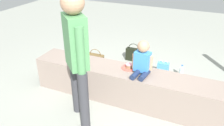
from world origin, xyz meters
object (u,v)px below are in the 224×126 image
Objects in this scene: adult_standing at (76,50)px; water_bottle_near_gift at (181,71)px; water_bottle_far_side at (170,84)px; handbag_black_leather at (133,54)px; handbag_brown_canvas at (96,60)px; gift_bag at (163,69)px; child_seated at (142,60)px; cake_plate at (129,67)px.

adult_standing is 7.22× the size of water_bottle_near_gift.
handbag_black_leather reaches higher than water_bottle_far_side.
handbag_brown_canvas is (-0.53, 1.45, -0.90)m from adult_standing.
gift_bag is 0.78m from handbag_black_leather.
child_seated is 1.40× the size of handbag_brown_canvas.
handbag_brown_canvas is (-0.61, -0.50, -0.01)m from handbag_black_leather.
water_bottle_far_side is (0.96, 1.22, -0.93)m from adult_standing.
cake_plate is at bearing -37.96° from handbag_brown_canvas.
child_seated is 2.16× the size of cake_plate.
gift_bag is at bearing 64.29° from adult_standing.
cake_plate reaches higher than handbag_brown_canvas.
handbag_brown_canvas is at bearing 144.66° from child_seated.
handbag_black_leather is at bearing 87.85° from adult_standing.
handbag_brown_canvas is at bearing -172.10° from water_bottle_near_gift.
water_bottle_near_gift is at bearing 76.21° from water_bottle_far_side.
water_bottle_near_gift is at bearing 7.90° from handbag_brown_canvas.
child_seated is at bearing -120.20° from water_bottle_far_side.
handbag_brown_canvas is (-1.49, 0.24, 0.03)m from water_bottle_far_side.
handbag_black_leather reaches higher than gift_bag.
cake_plate is at bearing -112.32° from gift_bag.
cake_plate is 0.61× the size of handbag_black_leather.
gift_bag reaches higher than water_bottle_far_side.
gift_bag is 1.29m from handbag_brown_canvas.
water_bottle_far_side is at bearing -60.45° from gift_bag.
adult_standing is at bearing -115.71° from gift_bag.
water_bottle_far_side is (0.20, -0.35, -0.04)m from gift_bag.
child_seated reaches higher than cake_plate.
adult_standing is at bearing -92.15° from handbag_black_leather.
handbag_brown_canvas is (-1.29, -0.12, -0.01)m from gift_bag.
cake_plate reaches higher than gift_bag.
cake_plate is 1.12× the size of water_bottle_far_side.
child_seated is at bearing -21.45° from cake_plate.
water_bottle_near_gift is 1.62m from handbag_brown_canvas.
adult_standing reaches higher than gift_bag.
adult_standing is 8.43× the size of water_bottle_far_side.
handbag_black_leather reaches higher than water_bottle_near_gift.
handbag_black_leather is at bearing 105.19° from cake_plate.
child_seated is 1.29m from water_bottle_near_gift.
handbag_black_leather is (-0.55, 1.31, -0.59)m from child_seated.
child_seated is 1.11m from gift_bag.
gift_bag is 0.88× the size of handbag_brown_canvas.
water_bottle_near_gift is (0.45, 1.04, -0.62)m from child_seated.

